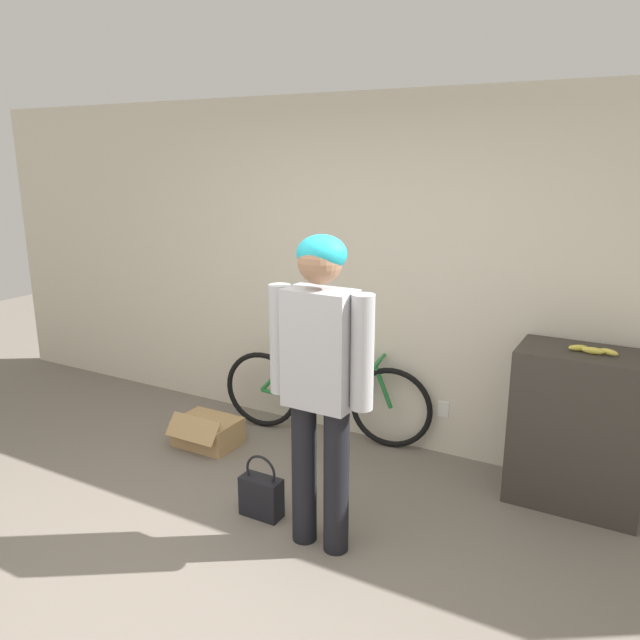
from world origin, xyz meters
The scene contains 8 objects.
ground_plane centered at (0.00, 0.00, 0.00)m, with size 14.00×14.00×0.00m, color slate.
wall_back centered at (0.00, 2.32, 1.30)m, with size 8.00×0.07×2.60m.
side_shelf centered at (1.50, 2.04, 0.50)m, with size 0.79×0.46×1.01m.
person centered at (0.31, 0.86, 1.07)m, with size 0.61×0.25×1.77m.
bicycle centered at (-0.36, 2.12, 0.34)m, with size 1.70×0.46×0.71m.
banana centered at (1.53, 2.02, 1.03)m, with size 0.29×0.09×0.04m.
handbag centered at (-0.15, 0.93, 0.14)m, with size 0.26×0.12×0.41m.
cardboard_box centered at (-1.07, 1.55, 0.10)m, with size 0.46×0.41×0.27m.
Camera 1 is at (1.83, -1.88, 2.15)m, focal length 35.00 mm.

